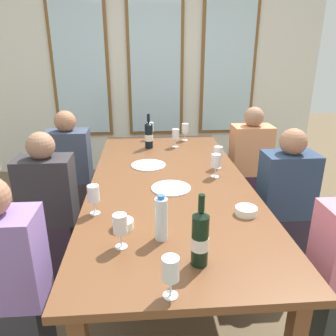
{
  "coord_description": "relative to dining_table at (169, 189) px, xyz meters",
  "views": [
    {
      "loc": [
        -0.17,
        -2.16,
        1.65
      ],
      "look_at": [
        0.0,
        0.13,
        0.79
      ],
      "focal_mm": 35.16,
      "sensor_mm": 36.0,
      "label": 1
    }
  ],
  "objects": [
    {
      "name": "wine_bottle_0",
      "position": [
        0.06,
        -0.96,
        0.19
      ],
      "size": [
        0.08,
        0.08,
        0.34
      ],
      "color": "black",
      "rests_on": "dining_table"
    },
    {
      "name": "dining_table",
      "position": [
        0.0,
        0.0,
        0.0
      ],
      "size": [
        1.11,
        2.45,
        0.74
      ],
      "color": "brown",
      "rests_on": "ground"
    },
    {
      "name": "wine_bottle_1",
      "position": [
        -0.13,
        0.82,
        0.19
      ],
      "size": [
        0.08,
        0.08,
        0.32
      ],
      "color": "black",
      "rests_on": "dining_table"
    },
    {
      "name": "tasting_bowl_1",
      "position": [
        0.4,
        -0.53,
        0.08
      ],
      "size": [
        0.13,
        0.13,
        0.04
      ],
      "primitive_type": "cylinder",
      "color": "white",
      "rests_on": "dining_table"
    },
    {
      "name": "wine_glass_2",
      "position": [
        0.4,
        0.23,
        0.18
      ],
      "size": [
        0.07,
        0.07,
        0.17
      ],
      "color": "white",
      "rests_on": "dining_table"
    },
    {
      "name": "white_plate_0",
      "position": [
        0.0,
        -0.14,
        0.07
      ],
      "size": [
        0.27,
        0.27,
        0.01
      ],
      "primitive_type": "cylinder",
      "color": "white",
      "rests_on": "dining_table"
    },
    {
      "name": "seated_person_0",
      "position": [
        -0.87,
        -0.79,
        -0.15
      ],
      "size": [
        0.38,
        0.24,
        1.11
      ],
      "color": "#303039",
      "rests_on": "ground"
    },
    {
      "name": "seated_person_3",
      "position": [
        0.87,
        0.84,
        -0.15
      ],
      "size": [
        0.38,
        0.24,
        1.11
      ],
      "color": "#38223B",
      "rests_on": "ground"
    },
    {
      "name": "wine_glass_1",
      "position": [
        -0.09,
        -1.15,
        0.18
      ],
      "size": [
        0.07,
        0.07,
        0.17
      ],
      "color": "white",
      "rests_on": "dining_table"
    },
    {
      "name": "seated_person_5",
      "position": [
        0.87,
        -0.02,
        -0.15
      ],
      "size": [
        0.38,
        0.24,
        1.11
      ],
      "color": "#2D2736",
      "rests_on": "ground"
    },
    {
      "name": "ground_plane",
      "position": [
        0.0,
        0.0,
        -0.68
      ],
      "size": [
        12.0,
        12.0,
        0.0
      ],
      "primitive_type": "plane",
      "color": "brown"
    },
    {
      "name": "tasting_bowl_0",
      "position": [
        -0.3,
        -0.63,
        0.09
      ],
      "size": [
        0.11,
        0.11,
        0.05
      ],
      "primitive_type": "cylinder",
      "color": "white",
      "rests_on": "dining_table"
    },
    {
      "name": "wine_glass_7",
      "position": [
        -0.47,
        -0.46,
        0.18
      ],
      "size": [
        0.07,
        0.07,
        0.17
      ],
      "color": "white",
      "rests_on": "dining_table"
    },
    {
      "name": "wine_glass_4",
      "position": [
        0.34,
        0.05,
        0.18
      ],
      "size": [
        0.07,
        0.07,
        0.17
      ],
      "color": "white",
      "rests_on": "dining_table"
    },
    {
      "name": "wine_glass_5",
      "position": [
        0.24,
        1.05,
        0.18
      ],
      "size": [
        0.07,
        0.07,
        0.17
      ],
      "color": "white",
      "rests_on": "dining_table"
    },
    {
      "name": "seated_person_4",
      "position": [
        -0.87,
        0.02,
        -0.15
      ],
      "size": [
        0.38,
        0.24,
        1.11
      ],
      "color": "#352634",
      "rests_on": "ground"
    },
    {
      "name": "seated_person_2",
      "position": [
        -0.87,
        0.78,
        -0.15
      ],
      "size": [
        0.38,
        0.24,
        1.11
      ],
      "color": "#393035",
      "rests_on": "ground"
    },
    {
      "name": "back_wall_with_windows",
      "position": [
        0.0,
        2.28,
        0.77
      ],
      "size": [
        4.31,
        0.1,
        2.9
      ],
      "color": "silver",
      "rests_on": "ground"
    },
    {
      "name": "wine_glass_3",
      "position": [
        -0.3,
        -0.81,
        0.18
      ],
      "size": [
        0.07,
        0.07,
        0.17
      ],
      "color": "white",
      "rests_on": "dining_table"
    },
    {
      "name": "wine_glass_6",
      "position": [
        0.12,
        0.83,
        0.18
      ],
      "size": [
        0.07,
        0.07,
        0.17
      ],
      "color": "white",
      "rests_on": "dining_table"
    },
    {
      "name": "wine_glass_0",
      "position": [
        -0.1,
        1.13,
        0.18
      ],
      "size": [
        0.07,
        0.07,
        0.17
      ],
      "color": "white",
      "rests_on": "dining_table"
    },
    {
      "name": "white_plate_1",
      "position": [
        -0.14,
        0.32,
        0.07
      ],
      "size": [
        0.28,
        0.28,
        0.01
      ],
      "primitive_type": "cylinder",
      "color": "white",
      "rests_on": "dining_table"
    },
    {
      "name": "water_bottle",
      "position": [
        -0.1,
        -0.75,
        0.17
      ],
      "size": [
        0.06,
        0.06,
        0.24
      ],
      "color": "white",
      "rests_on": "dining_table"
    }
  ]
}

